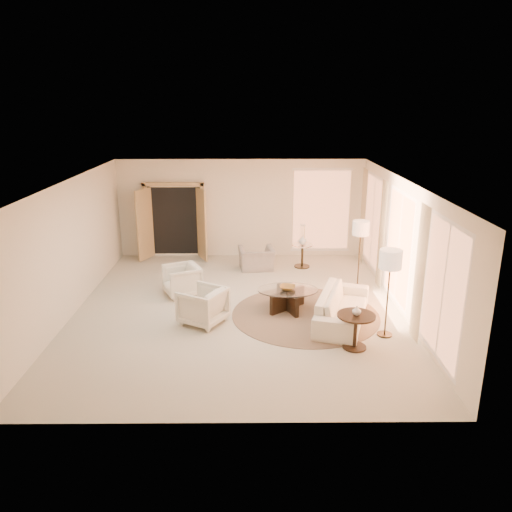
{
  "coord_description": "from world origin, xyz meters",
  "views": [
    {
      "loc": [
        0.31,
        -10.03,
        4.37
      ],
      "look_at": [
        0.4,
        0.4,
        1.1
      ],
      "focal_mm": 35.0,
      "sensor_mm": 36.0,
      "label": 1
    }
  ],
  "objects_px": {
    "floor_lamp_far": "(390,263)",
    "bowl": "(288,288)",
    "side_table": "(302,253)",
    "armchair_right": "(203,304)",
    "end_table": "(356,325)",
    "sofa": "(342,307)",
    "accent_chair": "(257,255)",
    "floor_lamp_near": "(361,231)",
    "coffee_table": "(287,297)",
    "side_vase": "(303,240)",
    "armchair_left": "(182,279)",
    "end_vase": "(357,311)"
  },
  "relations": [
    {
      "from": "floor_lamp_near",
      "to": "accent_chair",
      "type": "bearing_deg",
      "value": 151.33
    },
    {
      "from": "side_table",
      "to": "bowl",
      "type": "bearing_deg",
      "value": -101.65
    },
    {
      "from": "sofa",
      "to": "side_vase",
      "type": "xyz_separation_m",
      "value": [
        -0.48,
        3.52,
        0.44
      ]
    },
    {
      "from": "armchair_left",
      "to": "side_vase",
      "type": "xyz_separation_m",
      "value": [
        3.0,
        2.03,
        0.36
      ]
    },
    {
      "from": "side_table",
      "to": "end_table",
      "type": "bearing_deg",
      "value": -83.7
    },
    {
      "from": "floor_lamp_near",
      "to": "side_vase",
      "type": "distance_m",
      "value": 2.06
    },
    {
      "from": "end_vase",
      "to": "coffee_table",
      "type": "bearing_deg",
      "value": 122.59
    },
    {
      "from": "end_table",
      "to": "floor_lamp_far",
      "type": "relative_size",
      "value": 0.4
    },
    {
      "from": "end_vase",
      "to": "side_table",
      "type": "bearing_deg",
      "value": 96.3
    },
    {
      "from": "accent_chair",
      "to": "side_vase",
      "type": "bearing_deg",
      "value": -179.39
    },
    {
      "from": "armchair_left",
      "to": "side_table",
      "type": "height_order",
      "value": "armchair_left"
    },
    {
      "from": "armchair_right",
      "to": "side_vase",
      "type": "distance_m",
      "value": 4.3
    },
    {
      "from": "sofa",
      "to": "armchair_left",
      "type": "bearing_deg",
      "value": 84.83
    },
    {
      "from": "armchair_right",
      "to": "accent_chair",
      "type": "distance_m",
      "value": 3.57
    },
    {
      "from": "coffee_table",
      "to": "end_table",
      "type": "distance_m",
      "value": 2.09
    },
    {
      "from": "floor_lamp_near",
      "to": "end_vase",
      "type": "bearing_deg",
      "value": -102.43
    },
    {
      "from": "sofa",
      "to": "armchair_right",
      "type": "relative_size",
      "value": 2.65
    },
    {
      "from": "accent_chair",
      "to": "floor_lamp_near",
      "type": "relative_size",
      "value": 0.55
    },
    {
      "from": "coffee_table",
      "to": "armchair_right",
      "type": "bearing_deg",
      "value": -160.14
    },
    {
      "from": "end_table",
      "to": "end_vase",
      "type": "height_order",
      "value": "end_vase"
    },
    {
      "from": "coffee_table",
      "to": "floor_lamp_far",
      "type": "relative_size",
      "value": 0.91
    },
    {
      "from": "armchair_right",
      "to": "end_table",
      "type": "xyz_separation_m",
      "value": [
        2.89,
        -1.11,
        0.04
      ]
    },
    {
      "from": "sofa",
      "to": "accent_chair",
      "type": "distance_m",
      "value": 3.76
    },
    {
      "from": "floor_lamp_near",
      "to": "armchair_right",
      "type": "bearing_deg",
      "value": -150.39
    },
    {
      "from": "coffee_table",
      "to": "end_table",
      "type": "relative_size",
      "value": 2.26
    },
    {
      "from": "coffee_table",
      "to": "bowl",
      "type": "relative_size",
      "value": 4.69
    },
    {
      "from": "accent_chair",
      "to": "side_table",
      "type": "xyz_separation_m",
      "value": [
        1.25,
        0.19,
        -0.01
      ]
    },
    {
      "from": "floor_lamp_near",
      "to": "end_table",
      "type": "bearing_deg",
      "value": -102.43
    },
    {
      "from": "side_vase",
      "to": "end_vase",
      "type": "bearing_deg",
      "value": -83.7
    },
    {
      "from": "sofa",
      "to": "floor_lamp_near",
      "type": "bearing_deg",
      "value": -2.14
    },
    {
      "from": "sofa",
      "to": "floor_lamp_far",
      "type": "height_order",
      "value": "floor_lamp_far"
    },
    {
      "from": "end_table",
      "to": "end_vase",
      "type": "relative_size",
      "value": 4.07
    },
    {
      "from": "end_table",
      "to": "end_vase",
      "type": "distance_m",
      "value": 0.29
    },
    {
      "from": "floor_lamp_far",
      "to": "accent_chair",
      "type": "bearing_deg",
      "value": 121.59
    },
    {
      "from": "bowl",
      "to": "coffee_table",
      "type": "bearing_deg",
      "value": 90.0
    },
    {
      "from": "armchair_left",
      "to": "end_table",
      "type": "distance_m",
      "value": 4.4
    },
    {
      "from": "floor_lamp_far",
      "to": "bowl",
      "type": "bearing_deg",
      "value": 145.48
    },
    {
      "from": "armchair_right",
      "to": "accent_chair",
      "type": "height_order",
      "value": "armchair_right"
    },
    {
      "from": "floor_lamp_far",
      "to": "bowl",
      "type": "relative_size",
      "value": 5.15
    },
    {
      "from": "accent_chair",
      "to": "floor_lamp_far",
      "type": "height_order",
      "value": "floor_lamp_far"
    },
    {
      "from": "sofa",
      "to": "end_vase",
      "type": "height_order",
      "value": "end_vase"
    },
    {
      "from": "armchair_right",
      "to": "end_vase",
      "type": "height_order",
      "value": "armchair_right"
    },
    {
      "from": "armchair_right",
      "to": "bowl",
      "type": "xyz_separation_m",
      "value": [
        1.77,
        0.64,
        0.1
      ]
    },
    {
      "from": "end_table",
      "to": "side_table",
      "type": "distance_m",
      "value": 4.71
    },
    {
      "from": "armchair_right",
      "to": "side_table",
      "type": "xyz_separation_m",
      "value": [
        2.37,
        3.57,
        -0.03
      ]
    },
    {
      "from": "bowl",
      "to": "end_vase",
      "type": "height_order",
      "value": "end_vase"
    },
    {
      "from": "armchair_left",
      "to": "floor_lamp_far",
      "type": "height_order",
      "value": "floor_lamp_far"
    },
    {
      "from": "floor_lamp_far",
      "to": "floor_lamp_near",
      "type": "bearing_deg",
      "value": 89.85
    },
    {
      "from": "armchair_left",
      "to": "side_vase",
      "type": "height_order",
      "value": "side_vase"
    },
    {
      "from": "armchair_right",
      "to": "floor_lamp_near",
      "type": "bearing_deg",
      "value": 149.42
    }
  ]
}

